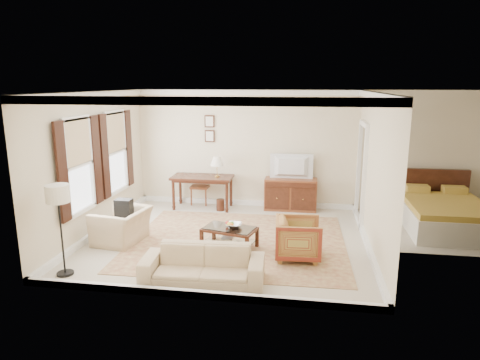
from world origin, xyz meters
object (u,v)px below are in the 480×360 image
(writing_desk, at_px, (202,180))
(coffee_table, at_px, (230,232))
(sofa, at_px, (203,259))
(club_armchair, at_px, (122,220))
(sideboard, at_px, (291,194))
(tv, at_px, (291,159))
(striped_armchair, at_px, (298,237))

(writing_desk, bearing_deg, coffee_table, -65.72)
(sofa, bearing_deg, club_armchair, 140.95)
(sideboard, bearing_deg, tv, -90.00)
(striped_armchair, relative_size, club_armchair, 0.79)
(coffee_table, bearing_deg, writing_desk, 114.28)
(writing_desk, bearing_deg, club_armchair, -111.69)
(tv, distance_m, sofa, 4.39)
(striped_armchair, bearing_deg, sideboard, 1.30)
(sideboard, height_order, sofa, sideboard)
(sideboard, distance_m, striped_armchair, 3.00)
(sideboard, relative_size, sofa, 0.66)
(writing_desk, xyz_separation_m, striped_armchair, (2.42, -2.79, -0.30))
(sideboard, bearing_deg, coffee_table, -110.74)
(sideboard, distance_m, club_armchair, 4.18)
(coffee_table, bearing_deg, tv, 69.12)
(writing_desk, distance_m, striped_armchair, 3.71)
(sideboard, height_order, coffee_table, sideboard)
(sideboard, height_order, striped_armchair, striped_armchair)
(coffee_table, height_order, sofa, sofa)
(sofa, bearing_deg, striped_armchair, 35.38)
(tv, xyz_separation_m, sofa, (-1.19, -4.13, -0.90))
(tv, distance_m, striped_armchair, 3.10)
(striped_armchair, distance_m, club_armchair, 3.44)
(tv, bearing_deg, writing_desk, 4.71)
(writing_desk, height_order, sideboard, writing_desk)
(coffee_table, xyz_separation_m, striped_armchair, (1.29, -0.27, 0.09))
(writing_desk, height_order, coffee_table, writing_desk)
(sideboard, distance_m, coffee_table, 2.91)
(writing_desk, height_order, sofa, writing_desk)
(writing_desk, distance_m, tv, 2.25)
(sideboard, bearing_deg, striped_armchair, -85.04)
(writing_desk, xyz_separation_m, club_armchair, (-1.00, -2.52, -0.26))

